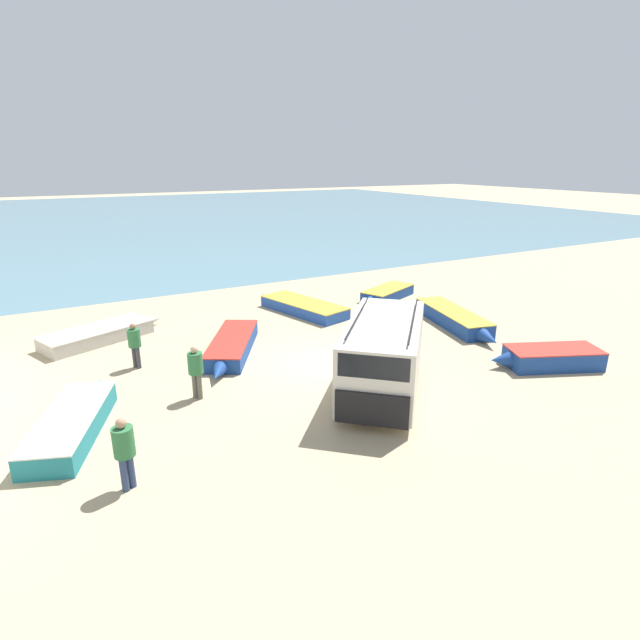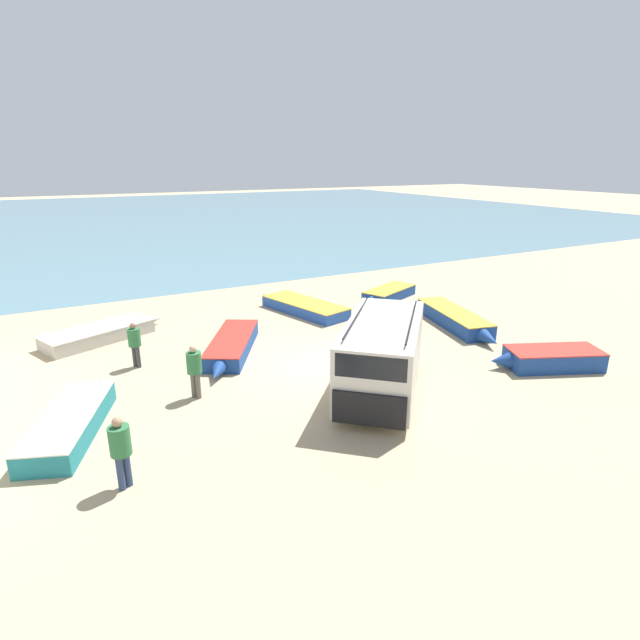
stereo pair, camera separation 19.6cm
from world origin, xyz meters
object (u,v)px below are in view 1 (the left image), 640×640
(fisherman_1, at_px, (134,341))
(fisherman_2, at_px, (196,367))
(fishing_rowboat_4, at_px, (101,334))
(fishing_rowboat_5, at_px, (231,346))
(fishing_rowboat_6, at_px, (549,358))
(fishing_rowboat_2, at_px, (73,422))
(fisherman_0, at_px, (398,319))
(fishing_rowboat_0, at_px, (386,294))
(fishing_rowboat_1, at_px, (302,306))
(fishing_rowboat_3, at_px, (455,319))
(fisherman_3, at_px, (124,447))
(parked_van, at_px, (384,354))

(fisherman_1, bearing_deg, fisherman_2, 71.54)
(fishing_rowboat_4, relative_size, fishing_rowboat_5, 1.02)
(fishing_rowboat_4, distance_m, fisherman_2, 7.17)
(fishing_rowboat_5, xyz_separation_m, fishing_rowboat_6, (9.26, -6.48, 0.05))
(fishing_rowboat_2, height_order, fisherman_0, fisherman_0)
(fishing_rowboat_0, xyz_separation_m, fishing_rowboat_6, (-0.34, -9.99, 0.06))
(fishing_rowboat_1, distance_m, fishing_rowboat_3, 7.04)
(fishing_rowboat_0, relative_size, fisherman_3, 2.29)
(fishing_rowboat_0, height_order, fishing_rowboat_4, fishing_rowboat_4)
(fishing_rowboat_0, distance_m, fisherman_3, 17.46)
(fishing_rowboat_0, distance_m, fishing_rowboat_2, 16.62)
(fishing_rowboat_1, relative_size, fisherman_1, 3.48)
(fishing_rowboat_5, bearing_deg, fisherman_2, -5.40)
(fishing_rowboat_2, bearing_deg, fishing_rowboat_6, -81.24)
(fisherman_0, height_order, fisherman_3, fisherman_3)
(fishing_rowboat_6, height_order, fisherman_3, fisherman_3)
(fishing_rowboat_0, distance_m, fishing_rowboat_3, 5.08)
(fishing_rowboat_0, relative_size, fishing_rowboat_5, 0.80)
(fishing_rowboat_1, height_order, fishing_rowboat_2, fishing_rowboat_2)
(fisherman_3, bearing_deg, fishing_rowboat_4, -30.65)
(fishing_rowboat_3, xyz_separation_m, fisherman_1, (-12.87, 1.89, 0.65))
(fishing_rowboat_4, distance_m, fisherman_0, 11.78)
(fisherman_0, distance_m, fisherman_3, 11.74)
(fishing_rowboat_4, xyz_separation_m, fisherman_1, (0.78, -3.54, 0.69))
(fishing_rowboat_5, bearing_deg, fishing_rowboat_1, 156.64)
(fishing_rowboat_6, distance_m, fisherman_1, 14.30)
(fishing_rowboat_3, relative_size, fisherman_1, 3.48)
(fishing_rowboat_1, bearing_deg, fishing_rowboat_0, -105.57)
(fishing_rowboat_1, bearing_deg, fishing_rowboat_6, -170.84)
(fishing_rowboat_1, xyz_separation_m, fisherman_3, (-9.33, -10.10, 0.77))
(fishing_rowboat_4, height_order, fishing_rowboat_5, fishing_rowboat_5)
(fishing_rowboat_0, distance_m, fishing_rowboat_1, 4.91)
(fishing_rowboat_4, relative_size, fisherman_0, 3.13)
(fishing_rowboat_2, height_order, fishing_rowboat_5, fishing_rowboat_2)
(fisherman_1, bearing_deg, fishing_rowboat_3, 133.18)
(fisherman_2, distance_m, fisherman_3, 4.38)
(fishing_rowboat_5, relative_size, fishing_rowboat_6, 1.27)
(fisherman_0, bearing_deg, fishing_rowboat_1, -131.77)
(fisherman_1, bearing_deg, fishing_rowboat_1, 163.40)
(fisherman_2, bearing_deg, fisherman_1, -108.63)
(fishing_rowboat_3, bearing_deg, fisherman_1, -85.14)
(parked_van, relative_size, fishing_rowboat_0, 1.32)
(fishing_rowboat_6, height_order, fisherman_0, fisherman_0)
(fishing_rowboat_3, relative_size, fisherman_3, 3.26)
(parked_van, height_order, fishing_rowboat_6, parked_van)
(fishing_rowboat_4, bearing_deg, fishing_rowboat_2, -123.89)
(fishing_rowboat_5, height_order, fisherman_3, fisherman_3)
(fisherman_0, height_order, fisherman_2, fisherman_2)
(fishing_rowboat_4, bearing_deg, fisherman_0, -52.18)
(fishing_rowboat_2, xyz_separation_m, fisherman_0, (11.67, 1.43, 0.65))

